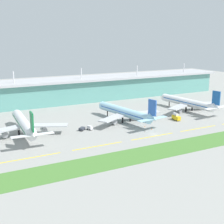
# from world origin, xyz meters

# --- Properties ---
(ground_plane) EXTENTS (600.00, 600.00, 0.00)m
(ground_plane) POSITION_xyz_m (0.00, 0.00, 0.00)
(ground_plane) COLOR gray
(terminal_building) EXTENTS (288.00, 34.00, 29.11)m
(terminal_building) POSITION_xyz_m (-0.00, 111.33, 10.26)
(terminal_building) COLOR #5B9E93
(terminal_building) RESTS_ON ground
(airliner_near) EXTENTS (48.72, 60.44, 18.90)m
(airliner_near) POSITION_xyz_m (-65.79, 32.58, 6.44)
(airliner_near) COLOR silver
(airliner_near) RESTS_ON ground
(airliner_middle) EXTENTS (48.34, 60.48, 18.90)m
(airliner_middle) POSITION_xyz_m (-0.59, 30.80, 6.44)
(airliner_middle) COLOR #9ED1EA
(airliner_middle) RESTS_ON ground
(airliner_far) EXTENTS (48.67, 60.81, 18.90)m
(airliner_far) POSITION_xyz_m (57.14, 35.79, 6.45)
(airliner_far) COLOR white
(airliner_far) RESTS_ON ground
(taxiway_stripe_west) EXTENTS (28.00, 0.70, 0.04)m
(taxiway_stripe_west) POSITION_xyz_m (-71.00, -3.79, 0.02)
(taxiway_stripe_west) COLOR yellow
(taxiway_stripe_west) RESTS_ON ground
(taxiway_stripe_mid_west) EXTENTS (28.00, 0.70, 0.04)m
(taxiway_stripe_mid_west) POSITION_xyz_m (-37.00, -3.79, 0.02)
(taxiway_stripe_mid_west) COLOR yellow
(taxiway_stripe_mid_west) RESTS_ON ground
(taxiway_stripe_centre) EXTENTS (28.00, 0.70, 0.04)m
(taxiway_stripe_centre) POSITION_xyz_m (-3.00, -3.79, 0.02)
(taxiway_stripe_centre) COLOR yellow
(taxiway_stripe_centre) RESTS_ON ground
(taxiway_stripe_mid_east) EXTENTS (28.00, 0.70, 0.04)m
(taxiway_stripe_mid_east) POSITION_xyz_m (31.00, -3.79, 0.02)
(taxiway_stripe_mid_east) COLOR yellow
(taxiway_stripe_mid_east) RESTS_ON ground
(grass_verge) EXTENTS (300.00, 18.00, 0.10)m
(grass_verge) POSITION_xyz_m (0.00, -24.46, 0.05)
(grass_verge) COLOR #477A33
(grass_verge) RESTS_ON ground
(baggage_cart) EXTENTS (2.76, 3.94, 2.48)m
(baggage_cart) POSITION_xyz_m (-28.71, 24.79, 1.26)
(baggage_cart) COLOR silver
(baggage_cart) RESTS_ON ground
(fuel_truck) EXTENTS (3.28, 7.42, 4.95)m
(fuel_truck) POSITION_xyz_m (31.85, 18.55, 2.26)
(fuel_truck) COLOR gold
(fuel_truck) RESTS_ON ground
(pushback_tug) EXTENTS (4.90, 4.69, 1.85)m
(pushback_tug) POSITION_xyz_m (-33.38, 25.84, 1.10)
(pushback_tug) COLOR #333842
(pushback_tug) RESTS_ON ground
(safety_cone_left_wingtip) EXTENTS (0.56, 0.56, 0.70)m
(safety_cone_left_wingtip) POSITION_xyz_m (3.98, 14.60, 0.35)
(safety_cone_left_wingtip) COLOR orange
(safety_cone_left_wingtip) RESTS_ON ground
(safety_cone_nose_front) EXTENTS (0.56, 0.56, 0.70)m
(safety_cone_nose_front) POSITION_xyz_m (4.59, 8.00, 0.35)
(safety_cone_nose_front) COLOR orange
(safety_cone_nose_front) RESTS_ON ground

